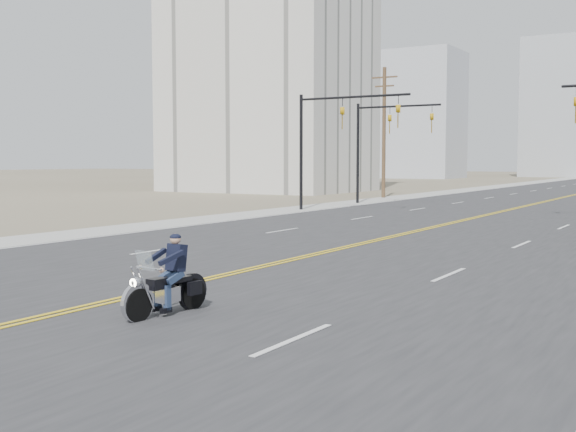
# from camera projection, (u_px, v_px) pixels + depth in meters

# --- Properties ---
(sidewalk_left) EXTENTS (3.00, 200.00, 0.01)m
(sidewalk_left) POSITION_uv_depth(u_px,v_px,m) (475.00, 189.00, 76.88)
(sidewalk_left) COLOR #A5A5A0
(sidewalk_left) RESTS_ON ground
(traffic_mast_left) EXTENTS (7.10, 0.26, 7.00)m
(traffic_mast_left) POSITION_uv_depth(u_px,v_px,m) (331.00, 128.00, 42.73)
(traffic_mast_left) COLOR black
(traffic_mast_left) RESTS_ON ground
(traffic_mast_far) EXTENTS (6.10, 0.26, 7.00)m
(traffic_mast_far) POSITION_uv_depth(u_px,v_px,m) (380.00, 134.00, 49.74)
(traffic_mast_far) COLOR black
(traffic_mast_far) RESTS_ON ground
(utility_pole_left) EXTENTS (2.20, 0.30, 10.50)m
(utility_pole_left) POSITION_uv_depth(u_px,v_px,m) (384.00, 130.00, 58.17)
(utility_pole_left) COLOR brown
(utility_pole_left) RESTS_ON ground
(apartment_block) EXTENTS (18.00, 14.00, 30.00)m
(apartment_block) POSITION_uv_depth(u_px,v_px,m) (269.00, 40.00, 71.39)
(apartment_block) COLOR silver
(apartment_block) RESTS_ON ground
(haze_bldg_a) EXTENTS (14.00, 12.00, 22.00)m
(haze_bldg_a) POSITION_uv_depth(u_px,v_px,m) (419.00, 115.00, 126.57)
(haze_bldg_a) COLOR #B7BCC6
(haze_bldg_a) RESTS_ON ground
(haze_bldg_f) EXTENTS (12.00, 12.00, 16.00)m
(haze_bldg_f) POSITION_uv_depth(u_px,v_px,m) (375.00, 136.00, 147.32)
(haze_bldg_f) COLOR #ADB2B7
(haze_bldg_f) RESTS_ON ground
(motorcyclist) EXTENTS (1.06, 2.09, 1.58)m
(motorcyclist) POSITION_uv_depth(u_px,v_px,m) (166.00, 275.00, 13.92)
(motorcyclist) COLOR black
(motorcyclist) RESTS_ON ground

